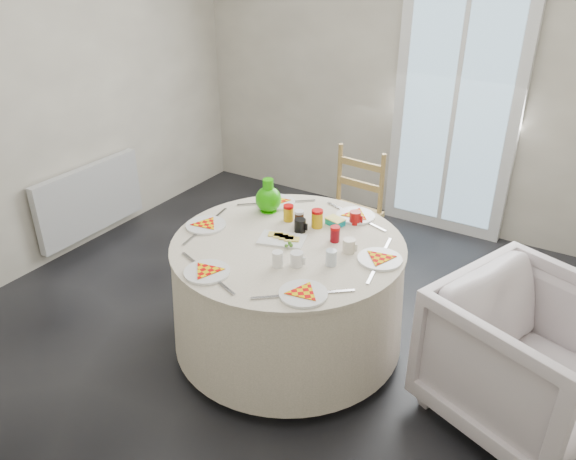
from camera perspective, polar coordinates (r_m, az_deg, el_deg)
The scene contains 14 objects.
floor at distance 3.68m, azimuth -0.59°, elevation -10.09°, with size 4.00×4.00×0.00m, color black.
wall_back at distance 4.81m, azimuth 12.58°, elevation 15.68°, with size 4.00×0.02×2.60m, color #BCB5A3.
wall_left at distance 4.42m, azimuth -23.85°, elevation 12.99°, with size 0.02×4.00×2.60m, color #BCB5A3.
glass_door at distance 4.71m, azimuth 16.69°, elevation 11.79°, with size 1.00×0.08×2.10m, color silver.
radiator at distance 4.77m, azimuth -19.45°, elevation 2.94°, with size 0.07×1.00×0.55m, color silver.
table at distance 3.35m, azimuth -0.00°, elevation -6.45°, with size 1.36×1.36×0.69m, color beige.
wooden_chair at distance 4.10m, azimuth 6.00°, elevation 1.75°, with size 0.41×0.39×0.92m, color #9D884B, non-canonical shape.
armchair at distance 3.11m, azimuth 23.26°, elevation -11.83°, with size 0.82×0.77×0.84m, color silver.
place_settings at distance 3.14m, azimuth -0.00°, elevation -0.48°, with size 1.29×1.29×0.02m, color white, non-canonical shape.
jar_cluster at distance 3.25m, azimuth 2.23°, elevation 1.54°, with size 0.41×0.21×0.12m, color #A34A21, non-canonical shape.
butter_tub at distance 3.34m, azimuth 4.85°, elevation 1.53°, with size 0.11×0.08×0.04m, color #05858D.
green_pitcher at distance 3.47m, azimuth -2.03°, elevation 4.18°, with size 0.16×0.16×0.21m, color #20A704, non-canonical shape.
cheese_platter at distance 3.16m, azimuth -0.61°, elevation -0.25°, with size 0.26×0.17×0.03m, color white, non-canonical shape.
mugs_glasses at distance 3.07m, azimuth 3.00°, elevation -0.36°, with size 0.52×0.52×0.09m, color gray, non-canonical shape.
Camera 1 is at (1.55, -2.45, 2.26)m, focal length 35.00 mm.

